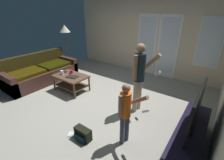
% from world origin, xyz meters
% --- Properties ---
extents(ground_plane, '(5.51, 5.49, 0.02)m').
position_xyz_m(ground_plane, '(0.00, 0.00, -0.01)').
color(ground_plane, gray).
extents(wall_back_with_doors, '(5.51, 0.09, 2.71)m').
position_xyz_m(wall_back_with_doors, '(0.11, 2.71, 1.31)').
color(wall_back_with_doors, beige).
rests_on(wall_back_with_doors, ground_plane).
extents(leather_couch, '(0.93, 2.21, 0.87)m').
position_xyz_m(leather_couch, '(-2.12, -0.05, 0.29)').
color(leather_couch, '#40251E').
rests_on(leather_couch, ground_plane).
extents(coffee_table, '(0.94, 0.63, 0.46)m').
position_xyz_m(coffee_table, '(-0.84, 0.09, 0.33)').
color(coffee_table, brown).
rests_on(coffee_table, ground_plane).
extents(tv_stand, '(0.41, 1.60, 0.45)m').
position_xyz_m(tv_stand, '(2.37, -0.21, 0.23)').
color(tv_stand, black).
rests_on(tv_stand, ground_plane).
extents(flat_screen_tv, '(0.08, 1.11, 0.70)m').
position_xyz_m(flat_screen_tv, '(2.37, -0.20, 0.81)').
color(flat_screen_tv, black).
rests_on(flat_screen_tv, tv_stand).
extents(person_adult, '(0.54, 0.42, 1.56)m').
position_xyz_m(person_adult, '(1.15, 0.33, 0.93)').
color(person_adult, tan).
rests_on(person_adult, ground_plane).
extents(person_child, '(0.49, 0.31, 1.14)m').
position_xyz_m(person_child, '(1.44, -0.67, 0.69)').
color(person_child, '#3A4150').
rests_on(person_child, ground_plane).
extents(floor_lamp, '(0.38, 0.38, 1.64)m').
position_xyz_m(floor_lamp, '(-2.44, 1.32, 1.44)').
color(floor_lamp, '#393527').
rests_on(floor_lamp, ground_plane).
extents(backpack, '(0.33, 0.18, 0.23)m').
position_xyz_m(backpack, '(0.79, -1.06, 0.11)').
color(backpack, black).
rests_on(backpack, ground_plane).
extents(loose_keyboard, '(0.45, 0.33, 0.02)m').
position_xyz_m(loose_keyboard, '(0.68, -1.04, 0.01)').
color(loose_keyboard, white).
rests_on(loose_keyboard, ground_plane).
extents(laptop_closed, '(0.35, 0.28, 0.02)m').
position_xyz_m(laptop_closed, '(-0.72, 0.06, 0.47)').
color(laptop_closed, black).
rests_on(laptop_closed, coffee_table).
extents(cup_near_edge, '(0.09, 0.09, 0.11)m').
position_xyz_m(cup_near_edge, '(-1.11, 0.02, 0.52)').
color(cup_near_edge, white).
rests_on(cup_near_edge, coffee_table).
extents(cup_by_laptop, '(0.09, 0.09, 0.09)m').
position_xyz_m(cup_by_laptop, '(-0.96, 0.23, 0.50)').
color(cup_by_laptop, red).
rests_on(cup_by_laptop, coffee_table).
extents(tv_remote_black, '(0.18, 0.10, 0.02)m').
position_xyz_m(tv_remote_black, '(-1.19, 0.17, 0.47)').
color(tv_remote_black, black).
rests_on(tv_remote_black, coffee_table).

